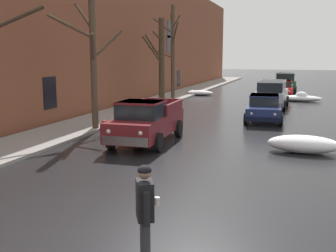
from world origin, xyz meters
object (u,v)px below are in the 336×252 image
(bare_tree_second_along_sidewalk, at_px, (93,53))
(pedestrian_with_coffee, at_px, (145,208))
(suv_green_queued_behind_truck, at_px, (284,81))
(sedan_red_parked_far_down_block, at_px, (281,88))
(pickup_truck_maroon_approaching_near_lane, at_px, (146,121))
(suv_silver_parked_kerbside_mid, at_px, (272,93))
(sedan_darkblue_parked_kerbside_close, at_px, (264,107))
(bare_tree_far_down_block, at_px, (172,51))
(fire_hydrant, at_px, (104,128))
(bare_tree_mid_block, at_px, (161,62))

(bare_tree_second_along_sidewalk, xyz_separation_m, pedestrian_with_coffee, (6.79, -10.94, -2.57))
(bare_tree_second_along_sidewalk, relative_size, suv_green_queued_behind_truck, 1.38)
(sedan_red_parked_far_down_block, bearing_deg, pickup_truck_maroon_approaching_near_lane, -101.70)
(suv_green_queued_behind_truck, bearing_deg, bare_tree_second_along_sidewalk, -107.01)
(bare_tree_second_along_sidewalk, distance_m, pedestrian_with_coffee, 13.13)
(bare_tree_second_along_sidewalk, distance_m, suv_silver_parked_kerbside_mid, 13.73)
(pickup_truck_maroon_approaching_near_lane, height_order, suv_green_queued_behind_truck, suv_green_queued_behind_truck)
(pedestrian_with_coffee, bearing_deg, sedan_darkblue_parked_kerbside_close, 88.23)
(bare_tree_far_down_block, xyz_separation_m, pedestrian_with_coffee, (6.81, -23.01, -2.77))
(sedan_darkblue_parked_kerbside_close, height_order, pedestrian_with_coffee, pedestrian_with_coffee)
(bare_tree_second_along_sidewalk, bearing_deg, bare_tree_far_down_block, 90.10)
(bare_tree_second_along_sidewalk, relative_size, sedan_darkblue_parked_kerbside_close, 1.62)
(sedan_red_parked_far_down_block, height_order, fire_hydrant, sedan_red_parked_far_down_block)
(sedan_red_parked_far_down_block, height_order, pedestrian_with_coffee, pedestrian_with_coffee)
(sedan_red_parked_far_down_block, distance_m, pedestrian_with_coffee, 29.88)
(suv_silver_parked_kerbside_mid, height_order, fire_hydrant, suv_silver_parked_kerbside_mid)
(bare_tree_mid_block, bearing_deg, suv_silver_parked_kerbside_mid, 14.26)
(sedan_red_parked_far_down_block, height_order, suv_green_queued_behind_truck, suv_green_queued_behind_truck)
(bare_tree_mid_block, distance_m, suv_silver_parked_kerbside_mid, 7.79)
(bare_tree_far_down_block, height_order, suv_green_queued_behind_truck, bare_tree_far_down_block)
(bare_tree_second_along_sidewalk, relative_size, fire_hydrant, 9.68)
(bare_tree_second_along_sidewalk, height_order, fire_hydrant, bare_tree_second_along_sidewalk)
(bare_tree_mid_block, height_order, sedan_darkblue_parked_kerbside_close, bare_tree_mid_block)
(bare_tree_mid_block, bearing_deg, pickup_truck_maroon_approaching_near_lane, -73.83)
(pickup_truck_maroon_approaching_near_lane, bearing_deg, bare_tree_second_along_sidewalk, 151.08)
(bare_tree_second_along_sidewalk, distance_m, bare_tree_far_down_block, 12.07)
(pickup_truck_maroon_approaching_near_lane, xyz_separation_m, suv_silver_parked_kerbside_mid, (4.00, 13.16, 0.11))
(bare_tree_mid_block, distance_m, bare_tree_far_down_block, 2.67)
(pickup_truck_maroon_approaching_near_lane, xyz_separation_m, sedan_darkblue_parked_kerbside_close, (4.02, 7.07, -0.13))
(sedan_darkblue_parked_kerbside_close, relative_size, pedestrian_with_coffee, 2.40)
(bare_tree_second_along_sidewalk, height_order, sedan_darkblue_parked_kerbside_close, bare_tree_second_along_sidewalk)
(suv_silver_parked_kerbside_mid, distance_m, fire_hydrant, 13.91)
(suv_silver_parked_kerbside_mid, bearing_deg, pickup_truck_maroon_approaching_near_lane, -106.91)
(bare_tree_mid_block, height_order, suv_green_queued_behind_truck, bare_tree_mid_block)
(pedestrian_with_coffee, bearing_deg, bare_tree_second_along_sidewalk, 121.83)
(bare_tree_second_along_sidewalk, relative_size, sedan_red_parked_far_down_block, 1.70)
(pickup_truck_maroon_approaching_near_lane, distance_m, suv_silver_parked_kerbside_mid, 13.75)
(bare_tree_far_down_block, relative_size, pickup_truck_maroon_approaching_near_lane, 1.41)
(bare_tree_second_along_sidewalk, bearing_deg, suv_silver_parked_kerbside_mid, 57.34)
(bare_tree_second_along_sidewalk, height_order, pickup_truck_maroon_approaching_near_lane, bare_tree_second_along_sidewalk)
(suv_green_queued_behind_truck, height_order, fire_hydrant, suv_green_queued_behind_truck)
(fire_hydrant, bearing_deg, sedan_darkblue_parked_kerbside_close, 45.11)
(sedan_darkblue_parked_kerbside_close, xyz_separation_m, sedan_red_parked_far_down_block, (0.27, 13.66, -0.00))
(bare_tree_mid_block, relative_size, fire_hydrant, 8.40)
(suv_silver_parked_kerbside_mid, bearing_deg, bare_tree_second_along_sidewalk, -122.66)
(suv_green_queued_behind_truck, bearing_deg, sedan_darkblue_parked_kerbside_close, -90.78)
(bare_tree_mid_block, relative_size, bare_tree_far_down_block, 0.84)
(bare_tree_far_down_block, height_order, suv_silver_parked_kerbside_mid, bare_tree_far_down_block)
(suv_silver_parked_kerbside_mid, height_order, pedestrian_with_coffee, suv_silver_parked_kerbside_mid)
(bare_tree_mid_block, height_order, sedan_red_parked_far_down_block, bare_tree_mid_block)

